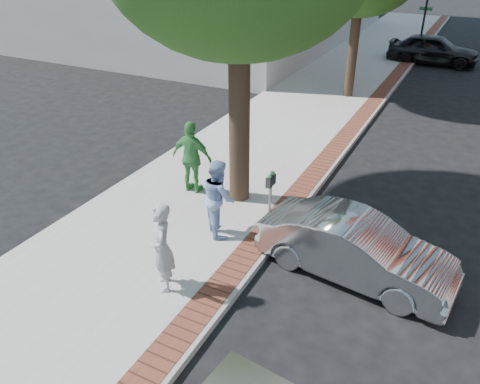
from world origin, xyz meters
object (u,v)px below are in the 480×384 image
Objects in this scene: sedan_silver at (355,248)px; bg_car at (433,49)px; parking_meter at (270,189)px; person_green at (192,158)px; person_officer at (219,197)px; person_gray at (162,248)px.

bg_car is (-1.04, 19.93, 0.14)m from sedan_silver.
sedan_silver is 0.85× the size of bg_car.
parking_meter is 0.75× the size of person_green.
person_officer is at bearing 136.55° from person_green.
person_gray is 22.28m from bg_car.
person_officer is at bearing 173.30° from bg_car.
bg_car is at bearing 136.30° from person_gray.
person_green is at bearing 163.27° from parking_meter.
parking_meter is at bearing 82.27° from sedan_silver.
person_green reaches higher than sedan_silver.
person_gray is 3.96m from person_green.
person_green reaches higher than bg_car.
person_green is at bearing 4.53° from person_officer.
person_gray is 3.89m from sedan_silver.
sedan_silver is (3.15, 2.25, -0.41)m from person_gray.
person_officer is 0.92× the size of person_green.
person_gray is 2.21m from person_officer.
person_gray reaches higher than sedan_silver.
person_green is at bearing 165.69° from person_gray.
person_gray reaches higher than parking_meter.
bg_car is (1.13, 19.33, -0.40)m from parking_meter.
parking_meter is at bearing -101.15° from person_officer.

